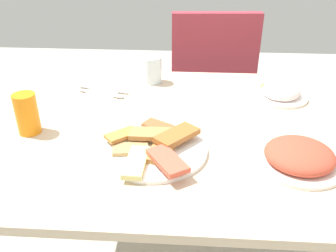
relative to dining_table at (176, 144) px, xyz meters
name	(u,v)px	position (x,y,z in m)	size (l,w,h in m)	color
dining_table	(176,144)	(0.00, 0.00, 0.00)	(1.21, 0.92, 0.72)	beige
dining_chair	(210,86)	(0.14, 0.77, -0.12)	(0.45, 0.45, 0.92)	#962D3A
pide_platter	(154,148)	(-0.05, -0.16, 0.09)	(0.29, 0.31, 0.05)	white
salad_plate_greens	(299,156)	(0.32, -0.19, 0.09)	(0.23, 0.23, 0.06)	white
salad_plate_rice	(281,92)	(0.36, 0.22, 0.09)	(0.19, 0.19, 0.06)	white
soda_can	(27,114)	(-0.43, -0.07, 0.13)	(0.07, 0.07, 0.12)	orange
drinking_glass	(152,70)	(-0.11, 0.34, 0.12)	(0.07, 0.07, 0.10)	silver
paper_napkin	(103,92)	(-0.28, 0.22, 0.07)	(0.11, 0.11, 0.00)	white
fork	(101,93)	(-0.28, 0.21, 0.08)	(0.18, 0.02, 0.01)	silver
spoon	(103,89)	(-0.28, 0.24, 0.08)	(0.19, 0.01, 0.01)	silver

